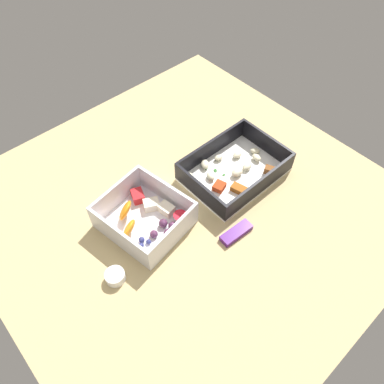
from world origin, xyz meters
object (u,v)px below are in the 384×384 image
(candy_bar, at_px, (236,233))
(pasta_container, at_px, (234,170))
(fruit_bowl, at_px, (146,217))
(paper_cup_liner, at_px, (115,276))

(candy_bar, bearing_deg, pasta_container, -134.22)
(candy_bar, bearing_deg, fruit_bowl, -50.53)
(pasta_container, distance_m, paper_cup_liner, 0.34)
(pasta_container, xyz_separation_m, candy_bar, (0.11, 0.11, -0.01))
(pasta_container, relative_size, fruit_bowl, 1.20)
(pasta_container, height_order, candy_bar, pasta_container)
(pasta_container, xyz_separation_m, paper_cup_liner, (0.34, 0.03, -0.01))
(candy_bar, distance_m, paper_cup_liner, 0.25)
(fruit_bowl, xyz_separation_m, candy_bar, (-0.12, 0.14, -0.01))
(fruit_bowl, distance_m, candy_bar, 0.18)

